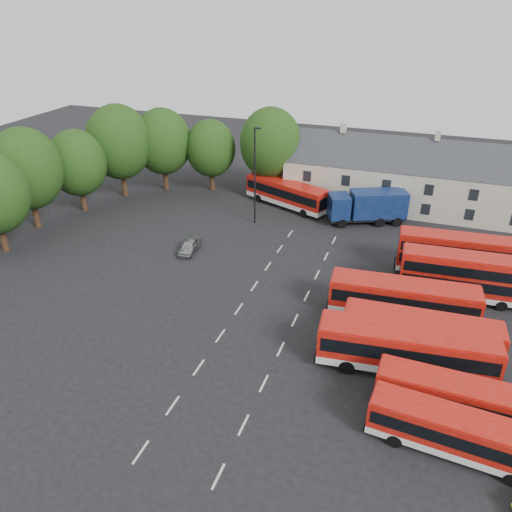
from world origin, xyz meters
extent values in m
plane|color=black|center=(0.00, 0.00, 0.00)|extent=(140.00, 140.00, 0.00)
cube|color=beige|center=(0.00, -14.00, 0.01)|extent=(0.15, 1.80, 0.01)
cube|color=beige|center=(0.00, -10.00, 0.01)|extent=(0.15, 1.80, 0.01)
cube|color=beige|center=(0.00, -6.00, 0.01)|extent=(0.15, 1.80, 0.01)
cube|color=beige|center=(0.00, -2.00, 0.01)|extent=(0.15, 1.80, 0.01)
cube|color=beige|center=(0.00, 2.00, 0.01)|extent=(0.15, 1.80, 0.01)
cube|color=beige|center=(0.00, 6.00, 0.01)|extent=(0.15, 1.80, 0.01)
cube|color=beige|center=(0.00, 10.00, 0.01)|extent=(0.15, 1.80, 0.01)
cube|color=beige|center=(0.00, 14.00, 0.01)|extent=(0.15, 1.80, 0.01)
cube|color=beige|center=(0.00, 18.00, 0.01)|extent=(0.15, 1.80, 0.01)
cube|color=beige|center=(5.00, -14.00, 0.01)|extent=(0.15, 1.80, 0.01)
cube|color=beige|center=(5.00, -10.00, 0.01)|extent=(0.15, 1.80, 0.01)
cube|color=beige|center=(5.00, -6.00, 0.01)|extent=(0.15, 1.80, 0.01)
cube|color=beige|center=(5.00, -2.00, 0.01)|extent=(0.15, 1.80, 0.01)
cube|color=beige|center=(5.00, 2.00, 0.01)|extent=(0.15, 1.80, 0.01)
cube|color=beige|center=(5.00, 6.00, 0.01)|extent=(0.15, 1.80, 0.01)
cube|color=beige|center=(5.00, 10.00, 0.01)|extent=(0.15, 1.80, 0.01)
cube|color=beige|center=(5.00, 14.00, 0.01)|extent=(0.15, 1.80, 0.01)
cube|color=beige|center=(5.00, 18.00, 0.01)|extent=(0.15, 1.80, 0.01)
cylinder|color=black|center=(-27.00, 4.00, 1.92)|extent=(0.70, 0.70, 3.85)
cylinder|color=black|center=(-28.00, 10.00, 2.10)|extent=(0.70, 0.70, 4.20)
ellipsoid|color=#1A350E|center=(-28.00, 10.00, 6.97)|extent=(7.92, 7.92, 9.11)
cylinder|color=black|center=(-26.00, 16.00, 1.84)|extent=(0.70, 0.70, 3.67)
ellipsoid|color=#1A350E|center=(-26.00, 16.00, 6.10)|extent=(6.93, 6.93, 7.97)
cylinder|color=black|center=(-24.00, 22.00, 2.19)|extent=(0.70, 0.70, 4.38)
ellipsoid|color=#1A350E|center=(-24.00, 22.00, 7.26)|extent=(8.25, 8.25, 9.49)
cylinder|color=black|center=(-20.00, 26.00, 2.01)|extent=(0.70, 0.70, 4.02)
ellipsoid|color=#1A350E|center=(-20.00, 26.00, 6.68)|extent=(7.59, 7.59, 8.73)
cylinder|color=black|center=(-14.00, 28.00, 1.75)|extent=(0.70, 0.70, 3.50)
ellipsoid|color=#1A350E|center=(-14.00, 28.00, 5.81)|extent=(6.60, 6.60, 7.59)
cylinder|color=black|center=(-6.00, 29.00, 2.10)|extent=(0.70, 0.70, 4.20)
ellipsoid|color=#1A350E|center=(-6.00, 29.00, 6.97)|extent=(7.92, 7.92, 9.11)
cube|color=beige|center=(14.00, 30.00, 2.75)|extent=(35.00, 7.00, 5.50)
cube|color=#2D3035|center=(14.00, 30.00, 5.50)|extent=(35.70, 7.13, 7.13)
cube|color=beige|center=(3.00, 30.00, 9.46)|extent=(0.60, 0.90, 1.20)
cube|color=beige|center=(14.00, 30.00, 9.46)|extent=(0.60, 0.90, 1.20)
cube|color=silver|center=(17.35, -7.80, 0.70)|extent=(10.13, 3.15, 0.50)
cube|color=#AC140A|center=(17.35, -7.80, 1.83)|extent=(10.13, 3.15, 1.77)
cube|color=black|center=(17.35, -7.80, 1.88)|extent=(9.74, 3.17, 0.86)
cube|color=#AC140A|center=(17.35, -7.80, 2.76)|extent=(9.92, 3.05, 0.11)
cylinder|color=black|center=(14.08, -8.53, 0.45)|extent=(0.93, 0.33, 0.91)
cylinder|color=black|center=(20.62, -7.07, 0.45)|extent=(0.93, 0.33, 0.91)
cube|color=silver|center=(17.53, -4.93, 0.72)|extent=(10.28, 2.70, 0.51)
cube|color=#AC140A|center=(17.53, -4.93, 1.88)|extent=(10.28, 2.70, 1.81)
cube|color=black|center=(17.53, -4.93, 1.92)|extent=(9.87, 2.74, 0.88)
cube|color=#AC140A|center=(17.53, -4.93, 2.83)|extent=(10.07, 2.60, 0.11)
cylinder|color=black|center=(14.23, -5.85, 0.46)|extent=(0.94, 0.29, 0.93)
cylinder|color=black|center=(20.83, -4.01, 0.46)|extent=(0.94, 0.29, 0.93)
cube|color=silver|center=(13.98, -1.35, 0.87)|extent=(12.51, 4.03, 0.61)
cube|color=#AC140A|center=(13.98, -1.35, 2.26)|extent=(12.51, 4.03, 2.18)
cube|color=black|center=(13.98, -1.35, 2.32)|extent=(12.02, 4.05, 1.06)
cube|color=#AC140A|center=(13.98, -1.35, 3.41)|extent=(12.25, 3.90, 0.13)
cylinder|color=black|center=(10.20, -3.01, 0.56)|extent=(1.14, 0.43, 1.12)
cylinder|color=black|center=(17.76, 0.30, 0.56)|extent=(1.14, 0.43, 1.12)
cube|color=silver|center=(14.84, 1.05, 0.80)|extent=(11.44, 3.12, 0.57)
cube|color=#AC140A|center=(14.84, 1.05, 2.09)|extent=(11.44, 3.12, 2.01)
cube|color=black|center=(14.84, 1.05, 2.14)|extent=(10.99, 3.16, 0.98)
cube|color=#AC140A|center=(14.84, 1.05, 3.14)|extent=(11.21, 3.00, 0.12)
cylinder|color=black|center=(11.27, -0.29, 0.52)|extent=(1.04, 0.34, 1.03)
cylinder|color=black|center=(18.41, 2.39, 0.52)|extent=(1.04, 0.34, 1.03)
cube|color=silver|center=(13.21, 5.29, 0.84)|extent=(12.06, 3.64, 0.59)
cube|color=#AC140A|center=(13.21, 5.29, 2.19)|extent=(12.06, 3.64, 2.11)
cube|color=black|center=(13.21, 5.29, 2.24)|extent=(11.59, 3.67, 1.03)
cube|color=#AC140A|center=(13.21, 5.29, 3.29)|extent=(11.81, 3.51, 0.13)
cylinder|color=black|center=(9.52, 3.77, 0.54)|extent=(1.10, 0.39, 1.08)
cylinder|color=black|center=(16.90, 6.81, 0.54)|extent=(1.10, 0.39, 1.08)
cube|color=silver|center=(17.77, 10.14, 0.74)|extent=(10.63, 3.02, 0.53)
cube|color=#AC140A|center=(17.77, 10.14, 2.60)|extent=(10.63, 3.02, 3.20)
cube|color=black|center=(17.77, 10.14, 1.98)|extent=(10.22, 3.05, 0.91)
cube|color=#AC140A|center=(17.77, 10.14, 4.25)|extent=(10.42, 2.91, 0.11)
cylinder|color=black|center=(14.48, 8.86, 0.48)|extent=(0.97, 0.32, 0.96)
cylinder|color=black|center=(21.06, 11.42, 0.48)|extent=(0.97, 0.32, 0.96)
cube|color=black|center=(17.77, 10.14, 3.22)|extent=(10.22, 3.05, 0.91)
cube|color=silver|center=(17.07, 14.14, 0.73)|extent=(10.45, 3.09, 0.52)
cube|color=#AC140A|center=(17.07, 14.14, 2.55)|extent=(10.45, 3.09, 3.14)
cube|color=black|center=(17.07, 14.14, 1.94)|extent=(10.05, 3.12, 0.89)
cube|color=#AC140A|center=(17.07, 14.14, 4.17)|extent=(10.24, 2.98, 0.11)
cylinder|color=black|center=(13.86, 12.84, 0.47)|extent=(0.95, 0.33, 0.94)
cylinder|color=black|center=(20.29, 15.44, 0.47)|extent=(0.95, 0.33, 0.94)
cube|color=black|center=(17.07, 14.14, 3.16)|extent=(10.05, 3.12, 0.89)
cube|color=silver|center=(-2.66, 25.55, 0.81)|extent=(11.61, 6.91, 0.58)
cube|color=#AC140A|center=(-2.66, 25.55, 2.12)|extent=(11.61, 6.91, 2.04)
cube|color=black|center=(-2.66, 25.55, 2.17)|extent=(11.21, 6.79, 0.99)
cube|color=#AC140A|center=(-2.66, 25.55, 3.19)|extent=(11.36, 6.73, 0.13)
cylinder|color=black|center=(-6.51, 25.91, 0.52)|extent=(1.08, 0.68, 1.05)
cylinder|color=black|center=(1.19, 25.20, 0.52)|extent=(1.08, 0.68, 1.05)
cube|color=black|center=(7.53, 23.88, 0.72)|extent=(9.06, 5.70, 0.33)
cube|color=#0D1F4B|center=(4.49, 22.55, 2.22)|extent=(3.14, 3.42, 2.66)
cube|color=black|center=(3.52, 22.13, 2.61)|extent=(1.04, 2.20, 1.33)
cube|color=#0D1F4B|center=(8.70, 24.39, 2.38)|extent=(6.89, 5.07, 2.99)
cylinder|color=black|center=(5.19, 21.49, 0.55)|extent=(1.14, 0.73, 1.11)
cylinder|color=black|center=(10.11, 26.38, 0.55)|extent=(1.14, 0.73, 1.11)
imported|color=#9DA0A4|center=(-8.73, 10.27, 0.65)|extent=(1.90, 3.95, 1.30)
cylinder|color=black|center=(-4.77, 19.53, 5.58)|extent=(0.20, 0.20, 11.15)
cube|color=black|center=(-4.44, 19.60, 11.15)|extent=(0.72, 0.42, 0.20)
camera|label=1|loc=(13.33, -31.14, 24.12)|focal=35.00mm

